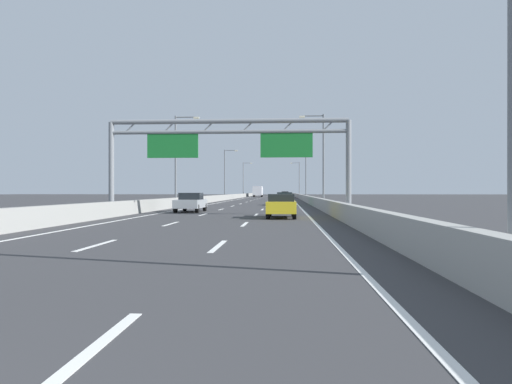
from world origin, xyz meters
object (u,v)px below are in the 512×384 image
sign_gantry (228,142)px  streetlamp_left_distant (244,177)px  yellow_car (281,206)px  green_car (285,198)px  box_truck (258,191)px  streetlamp_right_mid (321,154)px  streetlamp_left_mid (178,155)px  streetlamp_left_far (226,171)px  streetlamp_right_distant (298,177)px  red_car (285,195)px  white_car (285,194)px  silver_car (191,202)px  streetlamp_right_far (305,171)px

sign_gantry → streetlamp_left_distant: streetlamp_left_distant is taller
streetlamp_left_distant → yellow_car: bearing=-83.8°
green_car → box_truck: bearing=95.5°
sign_gantry → streetlamp_right_mid: bearing=67.4°
streetlamp_left_mid → streetlamp_left_far: 40.21m
streetlamp_right_distant → green_car: bearing=-92.9°
streetlamp_left_distant → red_car: (11.24, -20.24, -4.63)m
streetlamp_right_mid → green_car: (-3.77, 4.77, -4.64)m
streetlamp_right_mid → yellow_car: bearing=-100.9°
streetlamp_right_mid → white_car: (-3.62, 82.91, -4.63)m
streetlamp_left_mid → streetlamp_right_mid: 14.93m
streetlamp_left_distant → sign_gantry: bearing=-85.6°
streetlamp_left_distant → green_car: size_ratio=2.04×
silver_car → sign_gantry: bearing=-54.9°
box_truck → white_car: bearing=14.2°
streetlamp_left_distant → streetlamp_right_distant: (14.93, 0.00, 0.00)m
yellow_car → streetlamp_left_mid: bearing=118.1°
red_car → white_car: white_car is taller
streetlamp_right_mid → green_car: streetlamp_right_mid is taller
streetlamp_left_far → red_car: 23.38m
sign_gantry → streetlamp_right_distant: (7.45, 98.31, 0.59)m
yellow_car → streetlamp_left_distant: bearing=96.2°
streetlamp_right_mid → yellow_car: 21.44m
sign_gantry → white_car: (3.83, 100.79, -4.04)m
streetlamp_right_far → box_truck: (-11.17, 40.79, -3.76)m
red_car → white_car: bearing=89.8°
streetlamp_left_far → box_truck: bearing=84.7°
yellow_car → streetlamp_right_mid: bearing=79.1°
white_car → box_truck: (-7.55, -1.91, 0.87)m
box_truck → yellow_car: bearing=-85.9°
streetlamp_right_far → silver_car: bearing=-101.7°
streetlamp_left_mid → streetlamp_right_distant: size_ratio=1.00×
streetlamp_left_distant → silver_car: size_ratio=2.19×
streetlamp_left_distant → red_car: streetlamp_left_distant is taller
sign_gantry → red_car: size_ratio=3.64×
streetlamp_left_far → white_car: size_ratio=2.24×
streetlamp_right_distant → silver_car: (-10.96, -93.30, -4.66)m
sign_gantry → streetlamp_left_mid: bearing=112.7°
streetlamp_right_far → white_car: (-3.62, 42.70, -4.63)m
streetlamp_right_far → green_car: streetlamp_right_far is taller
sign_gantry → streetlamp_right_mid: streetlamp_right_mid is taller
white_car → silver_car: (-7.34, -95.79, -0.03)m
streetlamp_left_mid → white_car: (11.31, 82.91, -4.63)m
streetlamp_left_distant → green_car: bearing=-81.6°
box_truck → streetlamp_right_far: bearing=-74.7°
streetlamp_right_far → green_car: 35.94m
streetlamp_left_mid → box_truck: bearing=87.3°
white_car → box_truck: bearing=-165.8°
yellow_car → white_car: (0.32, 103.46, 0.04)m
red_car → silver_car: size_ratio=1.02×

